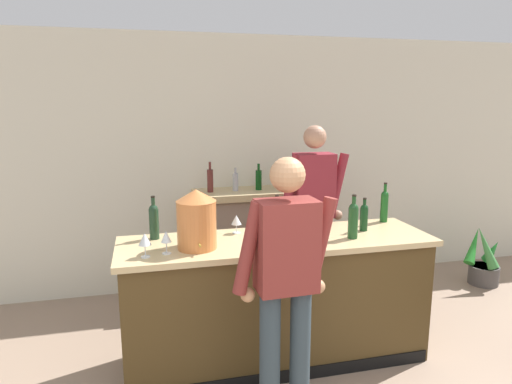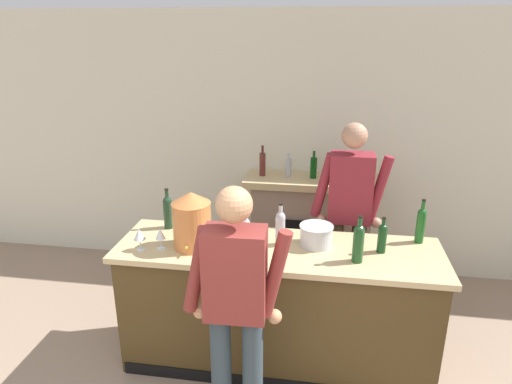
% 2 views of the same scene
% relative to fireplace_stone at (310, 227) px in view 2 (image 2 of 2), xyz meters
% --- Properties ---
extents(wall_back_panel, '(12.00, 0.07, 2.75)m').
position_rel_fireplace_stone_xyz_m(wall_back_panel, '(-0.30, 0.26, 0.80)').
color(wall_back_panel, silver).
rests_on(wall_back_panel, ground_plane).
extents(bar_counter, '(2.42, 0.72, 1.02)m').
position_rel_fireplace_stone_xyz_m(bar_counter, '(-0.20, -1.41, -0.07)').
color(bar_counter, '#493619').
rests_on(bar_counter, ground_plane).
extents(fireplace_stone, '(1.36, 0.52, 1.44)m').
position_rel_fireplace_stone_xyz_m(fireplace_stone, '(0.00, 0.00, 0.00)').
color(fireplace_stone, gray).
rests_on(fireplace_stone, ground_plane).
extents(person_customer, '(0.66, 0.31, 1.75)m').
position_rel_fireplace_stone_xyz_m(person_customer, '(-0.37, -2.16, 0.39)').
color(person_customer, '#303E46').
rests_on(person_customer, ground_plane).
extents(person_bartender, '(0.66, 0.31, 1.85)m').
position_rel_fireplace_stone_xyz_m(person_bartender, '(0.34, -0.77, 0.45)').
color(person_bartender, '#4A3A28').
rests_on(person_bartender, ground_plane).
extents(copper_dispenser, '(0.29, 0.32, 0.43)m').
position_rel_fireplace_stone_xyz_m(copper_dispenser, '(-0.82, -1.49, 0.66)').
color(copper_dispenser, '#CE783D').
rests_on(copper_dispenser, bar_counter).
extents(ice_bucket_steel, '(0.25, 0.25, 0.16)m').
position_rel_fireplace_stone_xyz_m(ice_bucket_steel, '(0.08, -1.33, 0.52)').
color(ice_bucket_steel, silver).
rests_on(ice_bucket_steel, bar_counter).
extents(wine_bottle_cabernet_heavy, '(0.08, 0.08, 0.34)m').
position_rel_fireplace_stone_xyz_m(wine_bottle_cabernet_heavy, '(0.37, -1.54, 0.59)').
color(wine_bottle_cabernet_heavy, '#1B451F').
rests_on(wine_bottle_cabernet_heavy, bar_counter).
extents(wine_bottle_chardonnay_pale, '(0.06, 0.06, 0.27)m').
position_rel_fireplace_stone_xyz_m(wine_bottle_chardonnay_pale, '(0.55, -1.37, 0.56)').
color(wine_bottle_chardonnay_pale, '#113617').
rests_on(wine_bottle_chardonnay_pale, bar_counter).
extents(wine_bottle_port_short, '(0.07, 0.07, 0.34)m').
position_rel_fireplace_stone_xyz_m(wine_bottle_port_short, '(-1.11, -1.19, 0.59)').
color(wine_bottle_port_short, '#1E3925').
rests_on(wine_bottle_port_short, bar_counter).
extents(wine_bottle_rose_blush, '(0.07, 0.07, 0.35)m').
position_rel_fireplace_stone_xyz_m(wine_bottle_rose_blush, '(0.85, -1.15, 0.59)').
color(wine_bottle_rose_blush, '#18531C').
rests_on(wine_bottle_rose_blush, bar_counter).
extents(wine_bottle_burgundy_dark, '(0.07, 0.07, 0.33)m').
position_rel_fireplace_stone_xyz_m(wine_bottle_burgundy_dark, '(-0.19, -1.36, 0.59)').
color(wine_bottle_burgundy_dark, '#B1ABB8').
rests_on(wine_bottle_burgundy_dark, bar_counter).
extents(wine_glass_back_row, '(0.09, 0.09, 0.17)m').
position_rel_fireplace_stone_xyz_m(wine_glass_back_row, '(-1.19, -1.60, 0.56)').
color(wine_glass_back_row, silver).
rests_on(wine_glass_back_row, bar_counter).
extents(wine_glass_near_bucket, '(0.08, 0.08, 0.16)m').
position_rel_fireplace_stone_xyz_m(wine_glass_near_bucket, '(-0.34, -1.39, 0.56)').
color(wine_glass_near_bucket, silver).
rests_on(wine_glass_near_bucket, bar_counter).
extents(wine_glass_front_left, '(0.07, 0.07, 0.17)m').
position_rel_fireplace_stone_xyz_m(wine_glass_front_left, '(-1.04, -1.57, 0.56)').
color(wine_glass_front_left, silver).
rests_on(wine_glass_front_left, bar_counter).
extents(wine_glass_mid_counter, '(0.08, 0.08, 0.15)m').
position_rel_fireplace_stone_xyz_m(wine_glass_mid_counter, '(-0.47, -1.19, 0.55)').
color(wine_glass_mid_counter, silver).
rests_on(wine_glass_mid_counter, bar_counter).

